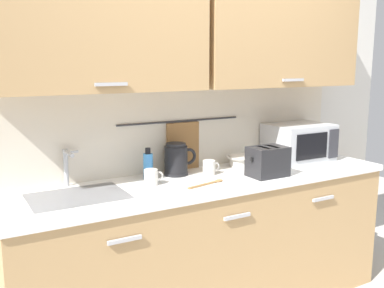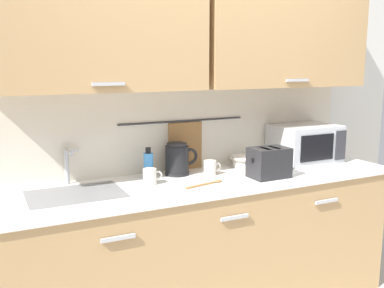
{
  "view_description": "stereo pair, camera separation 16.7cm",
  "coord_description": "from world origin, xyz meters",
  "px_view_note": "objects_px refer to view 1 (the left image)",
  "views": [
    {
      "loc": [
        -1.42,
        -1.97,
        1.6
      ],
      "look_at": [
        -0.1,
        0.33,
        1.12
      ],
      "focal_mm": 40.98,
      "sensor_mm": 36.0,
      "label": 1
    },
    {
      "loc": [
        -1.27,
        -2.05,
        1.6
      ],
      "look_at": [
        -0.1,
        0.33,
        1.12
      ],
      "focal_mm": 40.98,
      "sensor_mm": 36.0,
      "label": 2
    }
  ],
  "objects_px": {
    "mixing_bowl": "(242,160)",
    "electric_kettle": "(177,159)",
    "dish_soap_bottle": "(148,165)",
    "wooden_spoon": "(210,183)",
    "mug_by_kettle": "(209,168)",
    "microwave": "(299,142)",
    "mug_near_sink": "(151,177)",
    "toaster": "(268,161)"
  },
  "relations": [
    {
      "from": "microwave",
      "to": "toaster",
      "type": "relative_size",
      "value": 1.8
    },
    {
      "from": "dish_soap_bottle",
      "to": "toaster",
      "type": "bearing_deg",
      "value": -24.49
    },
    {
      "from": "electric_kettle",
      "to": "wooden_spoon",
      "type": "relative_size",
      "value": 0.83
    },
    {
      "from": "mug_by_kettle",
      "to": "electric_kettle",
      "type": "bearing_deg",
      "value": 149.9
    },
    {
      "from": "mug_near_sink",
      "to": "toaster",
      "type": "distance_m",
      "value": 0.75
    },
    {
      "from": "electric_kettle",
      "to": "mixing_bowl",
      "type": "distance_m",
      "value": 0.51
    },
    {
      "from": "mixing_bowl",
      "to": "mug_near_sink",
      "type": "bearing_deg",
      "value": -170.33
    },
    {
      "from": "electric_kettle",
      "to": "dish_soap_bottle",
      "type": "bearing_deg",
      "value": -178.6
    },
    {
      "from": "electric_kettle",
      "to": "toaster",
      "type": "distance_m",
      "value": 0.58
    },
    {
      "from": "mixing_bowl",
      "to": "toaster",
      "type": "relative_size",
      "value": 0.84
    },
    {
      "from": "mixing_bowl",
      "to": "electric_kettle",
      "type": "bearing_deg",
      "value": 178.1
    },
    {
      "from": "mug_near_sink",
      "to": "wooden_spoon",
      "type": "xyz_separation_m",
      "value": [
        0.31,
        -0.15,
        -0.04
      ]
    },
    {
      "from": "dish_soap_bottle",
      "to": "mixing_bowl",
      "type": "distance_m",
      "value": 0.71
    },
    {
      "from": "mug_near_sink",
      "to": "mixing_bowl",
      "type": "xyz_separation_m",
      "value": [
        0.75,
        0.13,
        -0.0
      ]
    },
    {
      "from": "mug_by_kettle",
      "to": "microwave",
      "type": "bearing_deg",
      "value": 3.37
    },
    {
      "from": "mug_near_sink",
      "to": "wooden_spoon",
      "type": "height_order",
      "value": "mug_near_sink"
    },
    {
      "from": "mug_near_sink",
      "to": "mug_by_kettle",
      "type": "height_order",
      "value": "same"
    },
    {
      "from": "mug_near_sink",
      "to": "mug_by_kettle",
      "type": "relative_size",
      "value": 1.0
    },
    {
      "from": "mixing_bowl",
      "to": "dish_soap_bottle",
      "type": "bearing_deg",
      "value": 179.04
    },
    {
      "from": "mixing_bowl",
      "to": "wooden_spoon",
      "type": "xyz_separation_m",
      "value": [
        -0.44,
        -0.28,
        -0.04
      ]
    },
    {
      "from": "dish_soap_bottle",
      "to": "electric_kettle",
      "type": "bearing_deg",
      "value": 1.4
    },
    {
      "from": "microwave",
      "to": "mug_by_kettle",
      "type": "xyz_separation_m",
      "value": [
        -0.81,
        -0.05,
        -0.09
      ]
    },
    {
      "from": "electric_kettle",
      "to": "toaster",
      "type": "bearing_deg",
      "value": -33.22
    },
    {
      "from": "mug_near_sink",
      "to": "mixing_bowl",
      "type": "height_order",
      "value": "mug_near_sink"
    },
    {
      "from": "mug_by_kettle",
      "to": "dish_soap_bottle",
      "type": "bearing_deg",
      "value": 165.28
    },
    {
      "from": "microwave",
      "to": "mixing_bowl",
      "type": "distance_m",
      "value": 0.5
    },
    {
      "from": "dish_soap_bottle",
      "to": "wooden_spoon",
      "type": "bearing_deg",
      "value": -47.16
    },
    {
      "from": "electric_kettle",
      "to": "microwave",
      "type": "bearing_deg",
      "value": -3.38
    },
    {
      "from": "mug_near_sink",
      "to": "mug_by_kettle",
      "type": "distance_m",
      "value": 0.43
    },
    {
      "from": "mug_near_sink",
      "to": "wooden_spoon",
      "type": "distance_m",
      "value": 0.35
    },
    {
      "from": "microwave",
      "to": "toaster",
      "type": "xyz_separation_m",
      "value": [
        -0.5,
        -0.26,
        -0.04
      ]
    },
    {
      "from": "dish_soap_bottle",
      "to": "wooden_spoon",
      "type": "relative_size",
      "value": 0.71
    },
    {
      "from": "dish_soap_bottle",
      "to": "mug_by_kettle",
      "type": "bearing_deg",
      "value": -14.72
    },
    {
      "from": "microwave",
      "to": "toaster",
      "type": "height_order",
      "value": "microwave"
    },
    {
      "from": "electric_kettle",
      "to": "wooden_spoon",
      "type": "height_order",
      "value": "electric_kettle"
    },
    {
      "from": "microwave",
      "to": "dish_soap_bottle",
      "type": "relative_size",
      "value": 2.35
    },
    {
      "from": "dish_soap_bottle",
      "to": "mug_near_sink",
      "type": "xyz_separation_m",
      "value": [
        -0.04,
        -0.14,
        -0.04
      ]
    },
    {
      "from": "dish_soap_bottle",
      "to": "toaster",
      "type": "relative_size",
      "value": 0.77
    },
    {
      "from": "mixing_bowl",
      "to": "toaster",
      "type": "xyz_separation_m",
      "value": [
        -0.02,
        -0.3,
        0.05
      ]
    },
    {
      "from": "toaster",
      "to": "electric_kettle",
      "type": "bearing_deg",
      "value": 146.78
    },
    {
      "from": "microwave",
      "to": "wooden_spoon",
      "type": "xyz_separation_m",
      "value": [
        -0.92,
        -0.24,
        -0.13
      ]
    },
    {
      "from": "dish_soap_bottle",
      "to": "mixing_bowl",
      "type": "relative_size",
      "value": 0.92
    }
  ]
}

